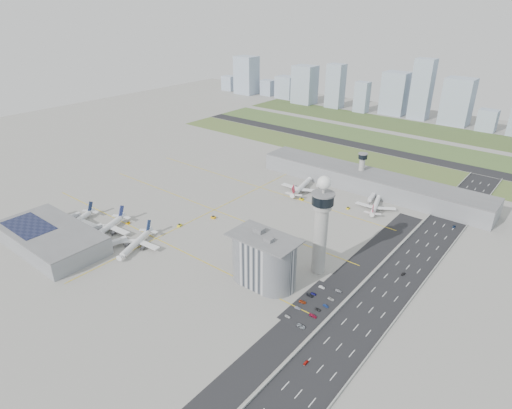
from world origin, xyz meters
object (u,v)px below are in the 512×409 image
Objects in this scene: car_lot_4 at (314,294)px; car_lot_10 at (331,299)px; control_tower at (321,222)px; jet_bridge_far_1 at (374,196)px; jet_bridge_near_0 at (62,221)px; car_lot_8 at (318,309)px; airplane_far_b at (376,203)px; tug_0 at (87,223)px; car_lot_1 at (298,308)px; tug_5 at (348,208)px; car_lot_2 at (303,302)px; car_lot_7 at (313,316)px; airplane_near_a at (75,219)px; airplane_far_a at (302,184)px; car_hw_1 at (403,274)px; car_hw_2 at (454,227)px; car_hw_0 at (306,363)px; tug_2 at (179,225)px; car_hw_4 at (458,196)px; car_lot_3 at (310,295)px; admin_building at (264,260)px; tug_3 at (213,217)px; tug_4 at (302,199)px; secondary_tower at (362,167)px; car_lot_5 at (322,287)px; airplane_near_c at (135,240)px; tug_1 at (128,223)px; jet_bridge_far_0 at (323,182)px; airplane_near_b at (105,225)px; jet_bridge_near_1 at (83,233)px; car_lot_9 at (326,306)px; car_lot_11 at (339,291)px; car_lot_6 at (301,326)px.

car_lot_4 is 10.57m from car_lot_10.
control_tower reaches higher than jet_bridge_far_1.
jet_bridge_near_0 reaches higher than car_lot_8.
airplane_far_b reaches higher than tug_0.
car_lot_10 is (10.40, 18.58, -0.03)m from car_lot_1.
tug_5 is 0.85× the size of car_lot_4.
control_tower reaches higher than airplane_far_b.
car_lot_7 reaches higher than car_lot_2.
airplane_far_a is at bearing 127.85° from airplane_near_a.
car_hw_1 is at bearing 91.52° from airplane_near_a.
car_hw_2 is (224.39, 177.69, -5.26)m from airplane_near_a.
car_hw_0 is 0.81× the size of car_hw_2.
jet_bridge_near_0 is 90.18m from tug_2.
car_lot_2 reaches higher than car_hw_4.
airplane_far_a is 165.22m from car_lot_8.
control_tower is 14.62× the size of car_lot_3.
admin_building is 11.92× the size of car_lot_8.
car_lot_7 is at bearing -85.74° from car_hw_4.
airplane_near_a reaches higher than car_lot_2.
tug_2 is (-92.87, -138.92, -1.87)m from jet_bridge_far_1.
tug_3 is 1.06× the size of tug_4.
airplane_far_b reaches higher than car_lot_10.
airplane_far_a reaches higher than tug_4.
secondary_tower is at bearing 12.46° from car_lot_4.
airplane_far_a is 11.99× the size of car_lot_5.
airplane_near_c is 10.47× the size of car_hw_2.
car_lot_4 is at bearing 40.18° from car_lot_8.
control_tower is 118.83m from tug_2.
tug_1 is at bearing -165.81° from control_tower.
airplane_far_b reaches higher than jet_bridge_far_0.
airplane_near_a is at bearing -94.28° from airplane_near_b.
car_lot_8 is (205.20, 36.25, -2.25)m from jet_bridge_near_0.
jet_bridge_near_1 is 3.76× the size of car_lot_5.
secondary_tower is 2.28× the size of jet_bridge_far_1.
admin_building is 88.73m from car_hw_1.
jet_bridge_far_0 is 3.93× the size of tug_3.
airplane_far_b reaches higher than car_hw_0.
car_lot_11 is at bearing 10.66° from car_lot_9.
tug_4 is at bearing -137.41° from tug_1.
jet_bridge_near_0 reaches higher than tug_2.
car_lot_8 is 12.68m from car_lot_10.
airplane_near_c is 1.10× the size of airplane_far_b.
tug_2 is at bearing 77.84° from car_lot_6.
tug_5 reaches higher than car_hw_4.
tug_3 is (10.84, 65.61, -4.92)m from airplane_near_c.
jet_bridge_near_0 is 3.97× the size of car_lot_8.
jet_bridge_near_0 is at bearing 103.19° from car_lot_5.
tug_0 is 0.70× the size of car_lot_2.
car_hw_4 is (148.31, 189.35, -0.44)m from tug_2.
jet_bridge_far_0 is at bearing -117.10° from tug_0.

